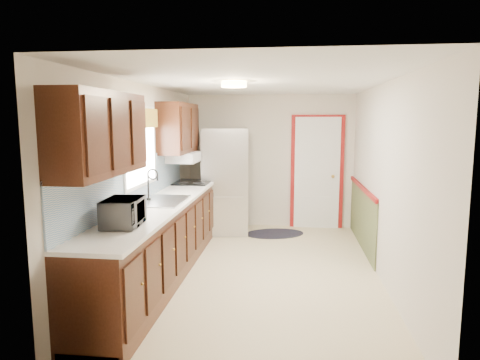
# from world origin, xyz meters

# --- Properties ---
(room_shell) EXTENTS (3.20, 5.20, 2.52)m
(room_shell) POSITION_xyz_m (0.00, 0.00, 1.20)
(room_shell) COLOR beige
(room_shell) RESTS_ON ground
(kitchen_run) EXTENTS (0.63, 4.00, 2.20)m
(kitchen_run) POSITION_xyz_m (-1.24, -0.29, 0.81)
(kitchen_run) COLOR #33160B
(kitchen_run) RESTS_ON ground
(back_wall_trim) EXTENTS (1.12, 2.30, 2.08)m
(back_wall_trim) POSITION_xyz_m (0.99, 2.21, 0.89)
(back_wall_trim) COLOR maroon
(back_wall_trim) RESTS_ON ground
(ceiling_fixture) EXTENTS (0.30, 0.30, 0.06)m
(ceiling_fixture) POSITION_xyz_m (-0.30, -0.20, 2.36)
(ceiling_fixture) COLOR #FFD88C
(ceiling_fixture) RESTS_ON room_shell
(microwave) EXTENTS (0.30, 0.50, 0.33)m
(microwave) POSITION_xyz_m (-1.20, -1.46, 1.10)
(microwave) COLOR white
(microwave) RESTS_ON kitchen_run
(refrigerator) EXTENTS (0.84, 0.80, 1.81)m
(refrigerator) POSITION_xyz_m (-0.73, 1.94, 0.91)
(refrigerator) COLOR #B7B7BC
(refrigerator) RESTS_ON ground
(rug) EXTENTS (1.16, 0.92, 0.01)m
(rug) POSITION_xyz_m (0.12, 1.90, 0.01)
(rug) COLOR black
(rug) RESTS_ON ground
(cooktop) EXTENTS (0.55, 0.66, 0.02)m
(cooktop) POSITION_xyz_m (-1.19, 1.40, 0.95)
(cooktop) COLOR black
(cooktop) RESTS_ON kitchen_run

